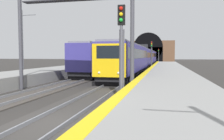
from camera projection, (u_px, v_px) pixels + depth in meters
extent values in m
plane|color=#302D2B|center=(50.00, 125.00, 8.87)|extent=(320.00, 320.00, 0.00)
cube|color=gray|center=(176.00, 118.00, 7.82)|extent=(112.00, 4.77, 1.03)
cube|color=yellow|center=(114.00, 100.00, 8.26)|extent=(112.00, 0.50, 0.01)
cube|color=#383533|center=(50.00, 124.00, 8.86)|extent=(160.00, 3.20, 0.06)
cube|color=gray|center=(33.00, 120.00, 9.02)|extent=(160.00, 0.07, 0.15)
cube|color=gray|center=(68.00, 122.00, 8.70)|extent=(160.00, 0.07, 0.15)
cube|color=navy|center=(128.00, 58.00, 27.63)|extent=(18.88, 3.07, 2.84)
cube|color=black|center=(128.00, 54.00, 27.60)|extent=(18.13, 3.09, 1.00)
cube|color=slate|center=(128.00, 45.00, 27.54)|extent=(18.31, 2.64, 0.20)
cube|color=black|center=(128.00, 71.00, 27.73)|extent=(18.50, 2.72, 0.48)
cylinder|color=black|center=(112.00, 82.00, 19.48)|extent=(0.88, 2.65, 0.86)
cylinder|color=black|center=(116.00, 80.00, 21.23)|extent=(0.88, 2.65, 0.86)
cylinder|color=black|center=(136.00, 71.00, 34.26)|extent=(0.88, 2.65, 0.86)
cylinder|color=black|center=(137.00, 70.00, 36.01)|extent=(0.88, 2.65, 0.86)
cube|color=#E5B20F|center=(109.00, 60.00, 18.44)|extent=(0.15, 2.76, 2.66)
cube|color=black|center=(109.00, 52.00, 18.36)|extent=(0.06, 2.01, 1.02)
sphere|color=#F2EACC|center=(118.00, 73.00, 18.27)|extent=(0.20, 0.20, 0.20)
sphere|color=#F2EACC|center=(99.00, 73.00, 18.63)|extent=(0.20, 0.20, 0.20)
cube|color=navy|center=(143.00, 57.00, 46.49)|extent=(18.88, 3.07, 2.84)
cube|color=black|center=(143.00, 55.00, 46.47)|extent=(18.13, 3.09, 0.92)
cube|color=slate|center=(143.00, 49.00, 46.40)|extent=(18.31, 2.64, 0.20)
cube|color=black|center=(143.00, 65.00, 46.59)|extent=(18.50, 2.72, 0.48)
cylinder|color=black|center=(138.00, 69.00, 38.80)|extent=(0.88, 2.65, 0.86)
cylinder|color=black|center=(139.00, 68.00, 40.55)|extent=(0.88, 2.65, 0.86)
cylinder|color=black|center=(146.00, 65.00, 52.67)|extent=(0.88, 2.65, 0.86)
cylinder|color=black|center=(146.00, 65.00, 54.42)|extent=(0.88, 2.65, 0.86)
cube|color=navy|center=(149.00, 57.00, 65.35)|extent=(18.88, 3.07, 2.84)
cube|color=black|center=(149.00, 55.00, 65.33)|extent=(18.13, 3.09, 1.00)
cube|color=slate|center=(149.00, 51.00, 65.26)|extent=(18.31, 2.64, 0.20)
cube|color=black|center=(149.00, 62.00, 65.45)|extent=(18.50, 2.72, 0.48)
cylinder|color=black|center=(147.00, 64.00, 57.50)|extent=(0.88, 2.65, 0.86)
cylinder|color=black|center=(147.00, 64.00, 59.25)|extent=(0.88, 2.65, 0.86)
cylinder|color=black|center=(151.00, 63.00, 71.69)|extent=(0.88, 2.65, 0.86)
cylinder|color=black|center=(151.00, 63.00, 73.44)|extent=(0.88, 2.65, 0.86)
cube|color=black|center=(143.00, 47.00, 46.36)|extent=(1.32, 1.74, 0.90)
cube|color=navy|center=(102.00, 57.00, 33.45)|extent=(20.77, 3.36, 2.95)
cube|color=black|center=(102.00, 54.00, 33.42)|extent=(19.94, 3.37, 0.93)
cube|color=slate|center=(102.00, 46.00, 33.35)|extent=(20.14, 2.93, 0.20)
cube|color=black|center=(102.00, 68.00, 33.55)|extent=(20.35, 3.02, 0.50)
cylinder|color=black|center=(114.00, 67.00, 42.81)|extent=(0.97, 2.59, 0.90)
cylinder|color=black|center=(112.00, 68.00, 41.04)|extent=(0.97, 2.59, 0.90)
cylinder|color=black|center=(86.00, 75.00, 26.10)|extent=(0.97, 2.59, 0.90)
cylinder|color=black|center=(81.00, 76.00, 24.34)|extent=(0.97, 2.59, 0.90)
cube|color=yellow|center=(115.00, 57.00, 43.63)|extent=(0.19, 2.68, 2.65)
cube|color=black|center=(115.00, 53.00, 43.63)|extent=(0.09, 1.95, 1.06)
sphere|color=#F2EACC|center=(111.00, 63.00, 43.90)|extent=(0.20, 0.20, 0.20)
sphere|color=#F2EACC|center=(119.00, 63.00, 43.60)|extent=(0.20, 0.20, 0.20)
cube|color=navy|center=(126.00, 56.00, 54.24)|extent=(20.77, 3.36, 2.95)
cube|color=black|center=(126.00, 55.00, 54.22)|extent=(19.94, 3.37, 1.01)
cube|color=slate|center=(126.00, 50.00, 54.14)|extent=(20.14, 2.93, 0.20)
cube|color=black|center=(126.00, 64.00, 54.34)|extent=(20.35, 3.02, 0.50)
cylinder|color=black|center=(130.00, 64.00, 63.08)|extent=(0.97, 2.59, 0.90)
cylinder|color=black|center=(130.00, 64.00, 61.32)|extent=(0.97, 2.59, 0.90)
cylinder|color=black|center=(121.00, 66.00, 47.40)|extent=(0.97, 2.59, 0.90)
cylinder|color=black|center=(120.00, 67.00, 45.64)|extent=(0.97, 2.59, 0.90)
cube|color=black|center=(126.00, 47.00, 54.11)|extent=(1.35, 1.71, 0.90)
cylinder|color=#4C4C54|center=(121.00, 65.00, 12.44)|extent=(0.16, 0.16, 4.23)
cube|color=black|center=(121.00, 15.00, 12.27)|extent=(0.20, 0.38, 1.05)
cube|color=#4C4C54|center=(122.00, 65.00, 12.57)|extent=(0.04, 0.28, 3.81)
sphere|color=red|center=(121.00, 8.00, 12.13)|extent=(0.20, 0.20, 0.20)
sphere|color=yellow|center=(121.00, 14.00, 12.15)|extent=(0.20, 0.20, 0.20)
sphere|color=green|center=(121.00, 20.00, 12.16)|extent=(0.20, 0.20, 0.20)
cylinder|color=#38383D|center=(151.00, 59.00, 40.58)|extent=(0.16, 0.16, 4.07)
cube|color=black|center=(152.00, 44.00, 40.43)|extent=(0.20, 0.38, 1.05)
cube|color=#38383D|center=(151.00, 59.00, 40.72)|extent=(0.04, 0.28, 3.66)
sphere|color=red|center=(152.00, 42.00, 40.28)|extent=(0.20, 0.20, 0.20)
sphere|color=yellow|center=(152.00, 44.00, 40.30)|extent=(0.20, 0.20, 0.20)
sphere|color=green|center=(152.00, 46.00, 40.32)|extent=(0.20, 0.20, 0.20)
cylinder|color=#38383D|center=(159.00, 57.00, 87.50)|extent=(0.16, 0.16, 4.08)
cube|color=black|center=(159.00, 50.00, 87.34)|extent=(0.20, 0.38, 1.05)
cube|color=#38383D|center=(159.00, 57.00, 87.63)|extent=(0.04, 0.28, 3.67)
sphere|color=red|center=(159.00, 49.00, 87.19)|extent=(0.20, 0.20, 0.20)
sphere|color=yellow|center=(159.00, 50.00, 87.21)|extent=(0.20, 0.20, 0.20)
sphere|color=green|center=(159.00, 51.00, 87.23)|extent=(0.20, 0.20, 0.20)
cylinder|color=#3F3F47|center=(21.00, 44.00, 17.86)|extent=(0.28, 0.28, 7.07)
cylinder|color=#3F3F47|center=(132.00, 42.00, 15.97)|extent=(0.28, 0.28, 7.07)
cube|color=#2D2D33|center=(73.00, 0.00, 16.72)|extent=(0.70, 7.76, 0.08)
cube|color=brown|center=(148.00, 52.00, 93.57)|extent=(2.86, 20.56, 8.51)
cube|color=black|center=(148.00, 55.00, 92.21)|extent=(0.12, 11.51, 5.96)
cylinder|color=black|center=(148.00, 47.00, 92.03)|extent=(0.12, 11.51, 11.51)
cylinder|color=#595B60|center=(22.00, 44.00, 27.06)|extent=(0.22, 0.22, 7.86)
cylinder|color=#595B60|center=(29.00, 15.00, 26.65)|extent=(0.08, 1.80, 0.08)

